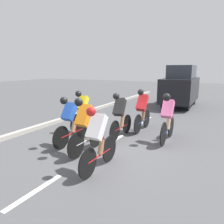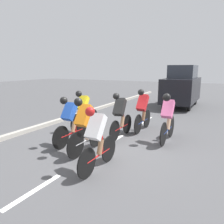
{
  "view_description": "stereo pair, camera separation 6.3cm",
  "coord_description": "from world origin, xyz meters",
  "px_view_note": "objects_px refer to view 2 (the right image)",
  "views": [
    {
      "loc": [
        -3.01,
        5.48,
        2.3
      ],
      "look_at": [
        0.02,
        -0.37,
        0.95
      ],
      "focal_mm": 35.0,
      "sensor_mm": 36.0,
      "label": 1
    },
    {
      "loc": [
        -3.06,
        5.45,
        2.3
      ],
      "look_at": [
        0.02,
        -0.37,
        0.95
      ],
      "focal_mm": 35.0,
      "sensor_mm": 36.0,
      "label": 2
    }
  ],
  "objects_px": {
    "cyclist_pink": "(168,117)",
    "support_car": "(182,86)",
    "cyclist_yellow": "(84,110)",
    "cyclist_orange": "(85,124)",
    "cyclist_blue": "(70,120)",
    "cyclist_white": "(97,137)",
    "cyclist_red": "(143,109)",
    "cyclist_black": "(120,114)"
  },
  "relations": [
    {
      "from": "cyclist_black",
      "to": "cyclist_white",
      "type": "relative_size",
      "value": 1.01
    },
    {
      "from": "cyclist_pink",
      "to": "cyclist_red",
      "type": "bearing_deg",
      "value": -35.29
    },
    {
      "from": "cyclist_pink",
      "to": "cyclist_yellow",
      "type": "bearing_deg",
      "value": 2.96
    },
    {
      "from": "cyclist_black",
      "to": "support_car",
      "type": "height_order",
      "value": "support_car"
    },
    {
      "from": "cyclist_white",
      "to": "cyclist_pink",
      "type": "distance_m",
      "value": 2.82
    },
    {
      "from": "cyclist_red",
      "to": "cyclist_white",
      "type": "bearing_deg",
      "value": 93.28
    },
    {
      "from": "cyclist_pink",
      "to": "support_car",
      "type": "bearing_deg",
      "value": -82.71
    },
    {
      "from": "cyclist_white",
      "to": "cyclist_yellow",
      "type": "height_order",
      "value": "cyclist_white"
    },
    {
      "from": "cyclist_orange",
      "to": "cyclist_blue",
      "type": "height_order",
      "value": "cyclist_orange"
    },
    {
      "from": "cyclist_blue",
      "to": "cyclist_yellow",
      "type": "height_order",
      "value": "cyclist_yellow"
    },
    {
      "from": "cyclist_white",
      "to": "support_car",
      "type": "xyz_separation_m",
      "value": [
        -0.03,
        -9.48,
        0.41
      ]
    },
    {
      "from": "cyclist_orange",
      "to": "cyclist_yellow",
      "type": "distance_m",
      "value": 2.23
    },
    {
      "from": "cyclist_yellow",
      "to": "support_car",
      "type": "xyz_separation_m",
      "value": [
        -2.17,
        -6.97,
        0.41
      ]
    },
    {
      "from": "cyclist_red",
      "to": "cyclist_blue",
      "type": "bearing_deg",
      "value": 59.41
    },
    {
      "from": "cyclist_yellow",
      "to": "support_car",
      "type": "bearing_deg",
      "value": -107.27
    },
    {
      "from": "cyclist_white",
      "to": "support_car",
      "type": "height_order",
      "value": "support_car"
    },
    {
      "from": "cyclist_pink",
      "to": "cyclist_orange",
      "type": "bearing_deg",
      "value": 48.59
    },
    {
      "from": "cyclist_white",
      "to": "support_car",
      "type": "bearing_deg",
      "value": -90.2
    },
    {
      "from": "cyclist_black",
      "to": "cyclist_blue",
      "type": "relative_size",
      "value": 0.95
    },
    {
      "from": "cyclist_pink",
      "to": "support_car",
      "type": "distance_m",
      "value": 6.88
    },
    {
      "from": "cyclist_red",
      "to": "cyclist_white",
      "type": "distance_m",
      "value": 3.46
    },
    {
      "from": "cyclist_black",
      "to": "cyclist_yellow",
      "type": "bearing_deg",
      "value": -5.42
    },
    {
      "from": "cyclist_black",
      "to": "cyclist_yellow",
      "type": "relative_size",
      "value": 0.96
    },
    {
      "from": "cyclist_yellow",
      "to": "cyclist_red",
      "type": "bearing_deg",
      "value": -154.16
    },
    {
      "from": "cyclist_red",
      "to": "cyclist_pink",
      "type": "bearing_deg",
      "value": 144.71
    },
    {
      "from": "cyclist_black",
      "to": "cyclist_white",
      "type": "distance_m",
      "value": 2.44
    },
    {
      "from": "cyclist_yellow",
      "to": "cyclist_pink",
      "type": "bearing_deg",
      "value": -177.04
    },
    {
      "from": "cyclist_white",
      "to": "cyclist_black",
      "type": "bearing_deg",
      "value": -76.39
    },
    {
      "from": "cyclist_white",
      "to": "cyclist_pink",
      "type": "bearing_deg",
      "value": -108.68
    },
    {
      "from": "cyclist_orange",
      "to": "cyclist_blue",
      "type": "xyz_separation_m",
      "value": [
        0.78,
        -0.36,
        -0.03
      ]
    },
    {
      "from": "cyclist_red",
      "to": "support_car",
      "type": "relative_size",
      "value": 0.43
    },
    {
      "from": "support_car",
      "to": "cyclist_white",
      "type": "bearing_deg",
      "value": 89.8
    },
    {
      "from": "cyclist_yellow",
      "to": "cyclist_orange",
      "type": "bearing_deg",
      "value": 125.95
    },
    {
      "from": "cyclist_blue",
      "to": "support_car",
      "type": "bearing_deg",
      "value": -101.01
    },
    {
      "from": "cyclist_orange",
      "to": "support_car",
      "type": "height_order",
      "value": "support_car"
    },
    {
      "from": "cyclist_pink",
      "to": "cyclist_blue",
      "type": "distance_m",
      "value": 2.97
    },
    {
      "from": "cyclist_pink",
      "to": "support_car",
      "type": "relative_size",
      "value": 0.44
    },
    {
      "from": "cyclist_yellow",
      "to": "support_car",
      "type": "distance_m",
      "value": 7.31
    },
    {
      "from": "cyclist_black",
      "to": "cyclist_red",
      "type": "height_order",
      "value": "cyclist_red"
    },
    {
      "from": "cyclist_white",
      "to": "cyclist_orange",
      "type": "relative_size",
      "value": 0.96
    },
    {
      "from": "cyclist_white",
      "to": "cyclist_yellow",
      "type": "bearing_deg",
      "value": -49.73
    },
    {
      "from": "cyclist_black",
      "to": "cyclist_orange",
      "type": "xyz_separation_m",
      "value": [
        0.25,
        1.66,
        0.02
      ]
    }
  ]
}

